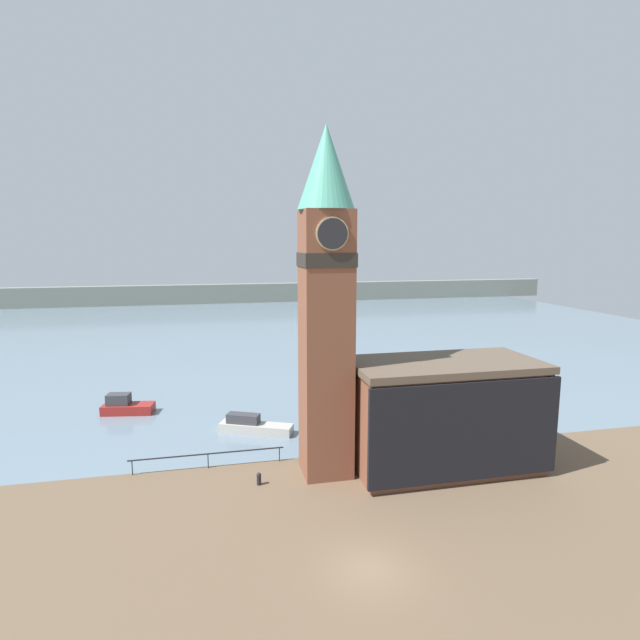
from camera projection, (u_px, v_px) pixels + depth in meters
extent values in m
plane|color=brown|center=(370.00, 569.00, 24.34)|extent=(160.00, 160.00, 0.00)
cube|color=slate|center=(249.00, 327.00, 95.09)|extent=(160.00, 120.00, 0.00)
cube|color=gray|center=(237.00, 293.00, 133.29)|extent=(180.00, 3.00, 5.00)
cube|color=#232328|center=(208.00, 454.00, 35.15)|extent=(10.76, 0.08, 0.08)
cylinder|color=#232328|center=(132.00, 468.00, 34.14)|extent=(0.07, 0.07, 1.05)
cylinder|color=#232328|center=(208.00, 461.00, 35.23)|extent=(0.07, 0.07, 1.05)
cylinder|color=#232328|center=(279.00, 454.00, 36.32)|extent=(0.07, 0.07, 1.05)
cube|color=brown|center=(326.00, 346.00, 33.40)|extent=(3.23, 3.23, 17.88)
cube|color=#2D2823|center=(326.00, 260.00, 32.52)|extent=(3.35, 3.35, 0.90)
cylinder|color=tan|center=(332.00, 234.00, 30.65)|extent=(2.08, 0.12, 2.08)
cylinder|color=#232328|center=(333.00, 234.00, 30.57)|extent=(1.89, 0.12, 1.89)
cylinder|color=tan|center=(351.00, 234.00, 32.63)|extent=(0.12, 2.08, 2.08)
cylinder|color=#232328|center=(352.00, 234.00, 32.65)|extent=(0.12, 1.89, 1.89)
cone|color=#51A88E|center=(326.00, 167.00, 31.63)|extent=(3.71, 3.71, 5.33)
cube|color=brown|center=(443.00, 417.00, 35.24)|extent=(12.75, 6.19, 7.17)
cube|color=brown|center=(445.00, 364.00, 34.66)|extent=(13.15, 6.59, 0.50)
cube|color=black|center=(466.00, 432.00, 32.09)|extent=(13.25, 0.30, 6.60)
cube|color=#B7B2A8|center=(256.00, 428.00, 41.83)|extent=(6.24, 3.90, 0.78)
cube|color=#38383D|center=(243.00, 418.00, 41.94)|extent=(2.90, 2.07, 0.77)
cube|color=maroon|center=(128.00, 409.00, 46.63)|extent=(4.84, 2.55, 0.88)
cube|color=#38383D|center=(119.00, 399.00, 46.44)|extent=(2.21, 1.59, 1.01)
cylinder|color=black|center=(259.00, 480.00, 32.82)|extent=(0.30, 0.30, 0.68)
sphere|color=black|center=(259.00, 475.00, 32.77)|extent=(0.31, 0.31, 0.31)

